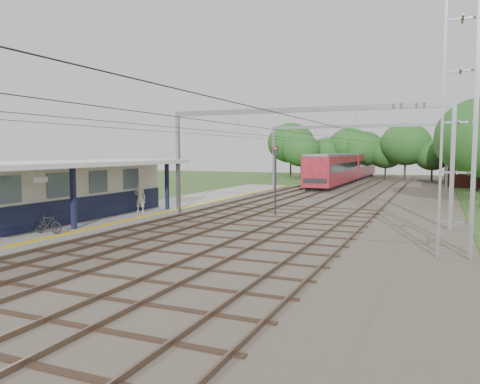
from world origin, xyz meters
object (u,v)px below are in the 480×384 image
Objects in this scene: train at (348,167)px; signal_post at (276,171)px; person at (140,198)px; bicycle at (48,224)px.

signal_post reaches higher than train.
train is at bearing -119.18° from person.
person is 0.05× the size of train.
person is 1.21× the size of bicycle.
bicycle is (0.58, -8.48, -0.49)m from person.
train is 37.02m from signal_post.
train is at bearing 80.80° from signal_post.
signal_post is at bearing -36.09° from bicycle.
bicycle is 49.80m from train.
signal_post is (7.98, 4.01, 1.72)m from person.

